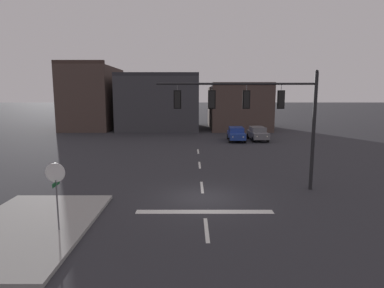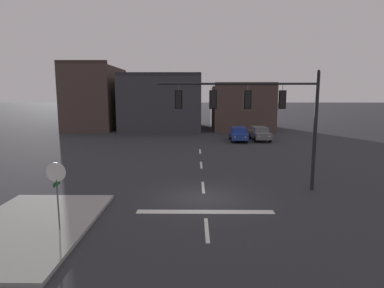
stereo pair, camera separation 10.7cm
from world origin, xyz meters
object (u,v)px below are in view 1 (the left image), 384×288
stop_sign (57,180)px  car_lot_nearside (259,133)px  signal_mast_near_side (260,108)px  car_lot_middle (237,134)px

stop_sign → car_lot_nearside: stop_sign is taller
stop_sign → signal_mast_near_side: bearing=33.5°
signal_mast_near_side → car_lot_nearside: bearing=78.4°
signal_mast_near_side → car_lot_middle: (1.46, 19.38, -3.82)m
signal_mast_near_side → car_lot_middle: bearing=85.7°
stop_sign → car_lot_middle: 27.41m
car_lot_nearside → signal_mast_near_side: bearing=-101.6°
stop_sign → car_lot_middle: (10.42, 25.32, -1.29)m
stop_sign → car_lot_nearside: (13.02, 25.78, -1.29)m
car_lot_nearside → car_lot_middle: bearing=-169.9°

